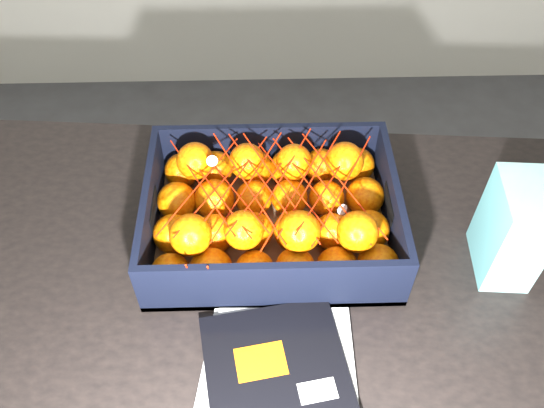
{
  "coord_description": "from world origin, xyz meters",
  "views": [
    {
      "loc": [
        -0.25,
        -0.35,
        1.56
      ],
      "look_at": [
        -0.24,
        0.26,
        0.86
      ],
      "focal_mm": 37.45,
      "sensor_mm": 36.0,
      "label": 1
    }
  ],
  "objects_px": {
    "table": "(264,318)",
    "produce_crate": "(272,219)",
    "retail_carton": "(512,230)",
    "magazine_stack": "(278,393)"
  },
  "relations": [
    {
      "from": "table",
      "to": "produce_crate",
      "type": "relative_size",
      "value": 2.91
    },
    {
      "from": "magazine_stack",
      "to": "table",
      "type": "bearing_deg",
      "value": 96.02
    },
    {
      "from": "table",
      "to": "magazine_stack",
      "type": "bearing_deg",
      "value": -83.98
    },
    {
      "from": "table",
      "to": "produce_crate",
      "type": "bearing_deg",
      "value": 81.71
    },
    {
      "from": "table",
      "to": "produce_crate",
      "type": "distance_m",
      "value": 0.18
    },
    {
      "from": "table",
      "to": "retail_carton",
      "type": "xyz_separation_m",
      "value": [
        0.41,
        0.04,
        0.19
      ]
    },
    {
      "from": "produce_crate",
      "to": "retail_carton",
      "type": "relative_size",
      "value": 2.36
    },
    {
      "from": "table",
      "to": "produce_crate",
      "type": "height_order",
      "value": "produce_crate"
    },
    {
      "from": "produce_crate",
      "to": "magazine_stack",
      "type": "bearing_deg",
      "value": -89.66
    },
    {
      "from": "table",
      "to": "retail_carton",
      "type": "relative_size",
      "value": 6.84
    }
  ]
}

